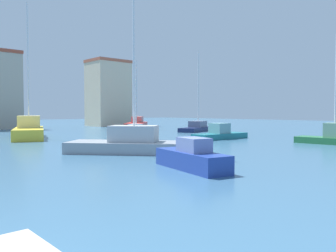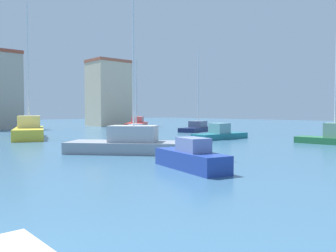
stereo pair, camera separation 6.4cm
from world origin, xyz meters
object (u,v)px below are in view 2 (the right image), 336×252
motorboat_teal_behind_lamppost (220,134)px  sailboat_white_inner_mooring (136,133)px  sailboat_navy_far_right (198,127)px  sailboat_grey_distant_east (134,143)px  sailboat_yellow_mid_harbor (29,130)px  sailboat_green_near_pier (336,137)px  motorboat_blue_distant_north (191,158)px  sailboat_red_far_left (137,125)px

motorboat_teal_behind_lamppost → sailboat_white_inner_mooring: bearing=130.1°
sailboat_navy_far_right → motorboat_teal_behind_lamppost: (-7.83, -9.99, -0.03)m
sailboat_white_inner_mooring → sailboat_grey_distant_east: bearing=-127.5°
sailboat_white_inner_mooring → sailboat_navy_far_right: 13.54m
sailboat_yellow_mid_harbor → sailboat_green_near_pier: bearing=-55.2°
motorboat_blue_distant_north → sailboat_grey_distant_east: bearing=75.4°
sailboat_grey_distant_east → motorboat_blue_distant_north: (-1.71, -6.55, -0.09)m
motorboat_blue_distant_north → sailboat_red_far_left: bearing=57.0°
sailboat_red_far_left → motorboat_blue_distant_north: size_ratio=2.17×
sailboat_navy_far_right → motorboat_blue_distant_north: bearing=-137.9°
sailboat_navy_far_right → motorboat_teal_behind_lamppost: bearing=-128.1°
sailboat_yellow_mid_harbor → sailboat_grey_distant_east: 16.04m
sailboat_yellow_mid_harbor → motorboat_teal_behind_lamppost: sailboat_yellow_mid_harbor is taller
sailboat_grey_distant_east → sailboat_green_near_pier: 16.17m
sailboat_red_far_left → sailboat_green_near_pier: 28.00m
sailboat_white_inner_mooring → motorboat_teal_behind_lamppost: size_ratio=0.97×
motorboat_teal_behind_lamppost → sailboat_navy_far_right: bearing=51.9°
sailboat_red_far_left → sailboat_white_inner_mooring: size_ratio=1.71×
sailboat_white_inner_mooring → sailboat_navy_far_right: sailboat_navy_far_right is taller
sailboat_yellow_mid_harbor → sailboat_white_inner_mooring: sailboat_yellow_mid_harbor is taller
sailboat_yellow_mid_harbor → sailboat_white_inner_mooring: size_ratio=2.26×
sailboat_grey_distant_east → motorboat_blue_distant_north: bearing=-104.6°
sailboat_yellow_mid_harbor → sailboat_navy_far_right: size_ratio=1.24×
motorboat_teal_behind_lamppost → motorboat_blue_distant_north: (-13.98, -9.72, 0.05)m
sailboat_navy_far_right → sailboat_grey_distant_east: bearing=-146.8°
sailboat_grey_distant_east → sailboat_white_inner_mooring: size_ratio=2.03×
motorboat_blue_distant_north → sailboat_white_inner_mooring: bearing=60.8°
sailboat_grey_distant_east → sailboat_navy_far_right: bearing=33.2°
motorboat_blue_distant_north → sailboat_yellow_mid_harbor: bearing=86.9°
sailboat_white_inner_mooring → sailboat_red_far_left: bearing=52.6°
sailboat_yellow_mid_harbor → motorboat_blue_distant_north: sailboat_yellow_mid_harbor is taller
sailboat_grey_distant_east → motorboat_blue_distant_north: size_ratio=2.57×
sailboat_yellow_mid_harbor → sailboat_grey_distant_east: size_ratio=1.11×
sailboat_navy_far_right → sailboat_yellow_mid_harbor: bearing=172.1°
motorboat_teal_behind_lamppost → sailboat_grey_distant_east: bearing=-165.5°
sailboat_red_far_left → sailboat_green_near_pier: bearing=-93.6°
sailboat_red_far_left → motorboat_teal_behind_lamppost: (-4.42, -18.60, -0.19)m
motorboat_blue_distant_north → sailboat_green_near_pier: 16.66m
sailboat_white_inner_mooring → motorboat_blue_distant_north: (-8.84, -15.83, 0.00)m
sailboat_grey_distant_east → sailboat_yellow_mid_harbor: bearing=91.7°
sailboat_navy_far_right → sailboat_white_inner_mooring: bearing=-163.3°
sailboat_navy_far_right → sailboat_green_near_pier: size_ratio=1.21×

